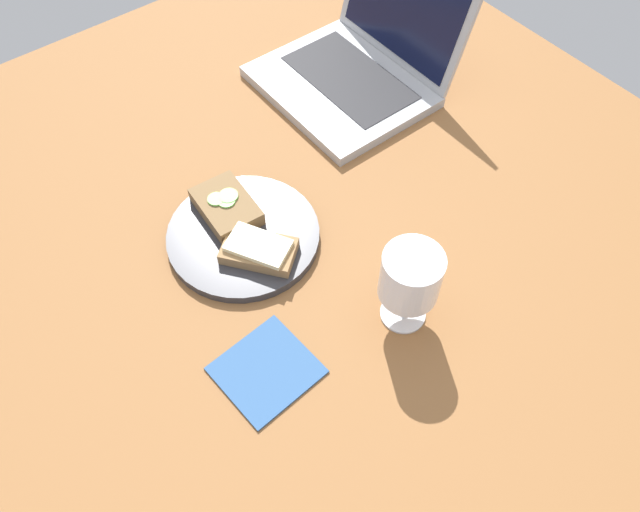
% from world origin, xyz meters
% --- Properties ---
extents(wooden_table, '(1.40, 1.40, 0.03)m').
position_xyz_m(wooden_table, '(0.00, 0.00, 0.01)').
color(wooden_table, brown).
rests_on(wooden_table, ground).
extents(plate, '(0.24, 0.24, 0.02)m').
position_xyz_m(plate, '(-0.04, -0.08, 0.04)').
color(plate, '#333338').
rests_on(plate, wooden_table).
extents(sandwich_with_cheese, '(0.13, 0.12, 0.03)m').
position_xyz_m(sandwich_with_cheese, '(0.01, -0.08, 0.06)').
color(sandwich_with_cheese, '#937047').
rests_on(sandwich_with_cheese, plate).
extents(sandwich_with_cucumber, '(0.12, 0.09, 0.03)m').
position_xyz_m(sandwich_with_cucumber, '(-0.09, -0.08, 0.06)').
color(sandwich_with_cucumber, brown).
rests_on(sandwich_with_cucumber, plate).
extents(wine_glass, '(0.08, 0.08, 0.14)m').
position_xyz_m(wine_glass, '(0.22, 0.03, 0.13)').
color(wine_glass, white).
rests_on(wine_glass, wooden_table).
extents(laptop, '(0.31, 0.31, 0.22)m').
position_xyz_m(laptop, '(-0.22, 0.30, 0.07)').
color(laptop, '#ADAFB5').
rests_on(laptop, wooden_table).
extents(napkin, '(0.13, 0.13, 0.00)m').
position_xyz_m(napkin, '(0.17, -0.18, 0.03)').
color(napkin, '#33598C').
rests_on(napkin, wooden_table).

